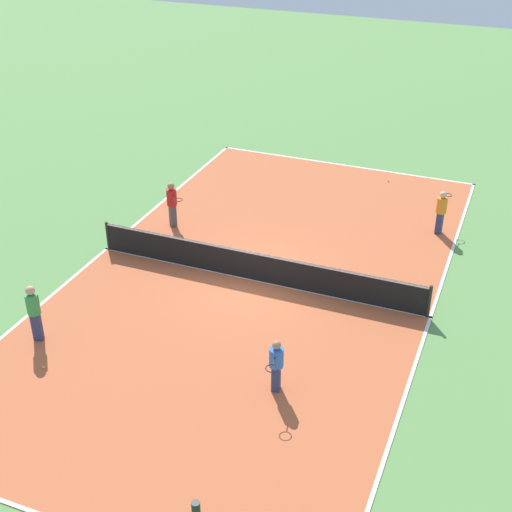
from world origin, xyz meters
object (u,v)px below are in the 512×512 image
at_px(player_center_orange, 441,209).
at_px(player_near_blue, 276,363).
at_px(player_coach_red, 172,202).
at_px(tennis_ball_right_alley, 388,181).
at_px(tennis_net, 256,266).
at_px(player_far_green, 34,309).
at_px(tennis_ball_midcourt, 44,367).

relative_size(player_center_orange, player_near_blue, 1.08).
xyz_separation_m(player_coach_red, tennis_ball_right_alley, (-6.29, -6.71, -0.93)).
bearing_deg(tennis_net, player_far_green, 48.90).
bearing_deg(player_near_blue, tennis_net, -162.12).
bearing_deg(player_center_orange, tennis_ball_midcourt, 152.34).
relative_size(player_center_orange, player_coach_red, 0.95).
xyz_separation_m(player_center_orange, player_coach_red, (8.91, 3.01, 0.05)).
relative_size(player_far_green, player_near_blue, 1.16).
xyz_separation_m(tennis_net, tennis_ball_right_alley, (-2.18, -9.04, -0.49)).
distance_m(tennis_ball_right_alley, tennis_ball_midcourt, 16.18).
distance_m(tennis_net, player_coach_red, 4.75).
bearing_deg(tennis_net, player_center_orange, -131.92).
bearing_deg(tennis_ball_midcourt, player_near_blue, -166.03).
xyz_separation_m(player_center_orange, tennis_ball_midcourt, (8.33, 11.43, -0.88)).
relative_size(player_coach_red, player_far_green, 0.97).
relative_size(player_near_blue, tennis_ball_right_alley, 21.80).
distance_m(tennis_net, player_near_blue, 5.21).
height_order(player_coach_red, tennis_ball_midcourt, player_coach_red).
bearing_deg(tennis_ball_midcourt, tennis_ball_right_alley, -110.68).
xyz_separation_m(player_center_orange, player_far_green, (9.22, 10.42, 0.08)).
bearing_deg(player_far_green, player_near_blue, 160.61).
distance_m(player_near_blue, tennis_ball_right_alley, 13.69).
distance_m(tennis_net, player_far_green, 6.76).
height_order(player_coach_red, player_far_green, player_far_green).
height_order(player_far_green, player_near_blue, player_far_green).
height_order(tennis_net, tennis_ball_right_alley, tennis_net).
bearing_deg(player_coach_red, tennis_ball_right_alley, 86.25).
xyz_separation_m(player_far_green, tennis_ball_right_alley, (-6.61, -14.12, -0.95)).
bearing_deg(tennis_net, player_coach_red, -29.46).
distance_m(player_far_green, tennis_ball_right_alley, 15.62).
relative_size(tennis_ball_right_alley, tennis_ball_midcourt, 1.00).
height_order(tennis_net, player_center_orange, player_center_orange).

